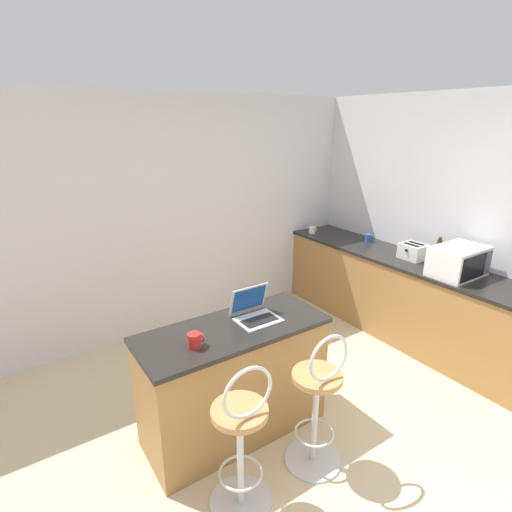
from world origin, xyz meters
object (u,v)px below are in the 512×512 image
at_px(bar_stool_near, 242,441).
at_px(pepper_mill, 439,248).
at_px(microwave, 458,261).
at_px(toaster, 413,251).
at_px(bar_stool_far, 318,403).
at_px(laptop, 254,311).
at_px(mug_white, 312,230).
at_px(mug_blue, 368,238).
at_px(mug_red, 195,340).

xyz_separation_m(bar_stool_near, pepper_mill, (2.88, 0.66, 0.52)).
bearing_deg(microwave, toaster, 82.91).
height_order(bar_stool_near, bar_stool_far, same).
height_order(laptop, pepper_mill, pepper_mill).
bearing_deg(mug_white, mug_blue, -64.11).
bearing_deg(bar_stool_near, toaster, 17.00).
height_order(bar_stool_near, laptop, laptop).
distance_m(bar_stool_far, mug_blue, 2.68).
distance_m(laptop, microwave, 2.13).
distance_m(microwave, mug_white, 1.91).
height_order(laptop, mug_blue, laptop).
xyz_separation_m(bar_stool_near, laptop, (0.51, 0.63, 0.46)).
distance_m(bar_stool_near, mug_white, 3.31).
relative_size(bar_stool_far, laptop, 3.38).
distance_m(bar_stool_near, mug_blue, 3.19).
bearing_deg(laptop, toaster, 4.87).
bearing_deg(mug_red, bar_stool_far, -38.23).
relative_size(mug_blue, pepper_mill, 0.38).
bearing_deg(microwave, mug_red, 175.07).
bearing_deg(microwave, mug_white, 94.66).
bearing_deg(bar_stool_far, toaster, 21.55).
xyz_separation_m(toaster, mug_white, (-0.22, 1.36, -0.04)).
bearing_deg(mug_blue, mug_white, 115.89).
bearing_deg(mug_red, pepper_mill, 2.99).
bearing_deg(pepper_mill, microwave, -126.19).
height_order(mug_blue, pepper_mill, pepper_mill).
xyz_separation_m(laptop, toaster, (2.16, 0.18, 0.02)).
xyz_separation_m(bar_stool_near, mug_blue, (2.77, 1.51, 0.44)).
xyz_separation_m(toaster, pepper_mill, (0.21, -0.16, 0.04)).
height_order(mug_blue, mug_red, mug_red).
bearing_deg(mug_blue, pepper_mill, -82.64).
bearing_deg(bar_stool_near, pepper_mill, 12.88).
relative_size(bar_stool_near, microwave, 1.98).
bearing_deg(mug_blue, bar_stool_near, -151.36).
bearing_deg(mug_red, toaster, 6.52).
bearing_deg(mug_white, bar_stool_far, -130.25).
relative_size(laptop, pepper_mill, 1.25).
height_order(laptop, microwave, microwave).
height_order(laptop, mug_white, laptop).
distance_m(laptop, mug_white, 2.48).
distance_m(bar_stool_near, microwave, 2.67).
relative_size(toaster, mug_blue, 2.65).
relative_size(bar_stool_far, mug_red, 10.06).
height_order(toaster, mug_red, toaster).
height_order(bar_stool_near, microwave, microwave).
bearing_deg(bar_stool_near, mug_red, 94.47).
bearing_deg(mug_white, toaster, -80.75).
distance_m(mug_blue, pepper_mill, 0.86).
xyz_separation_m(microwave, toaster, (0.07, 0.54, -0.06)).
relative_size(bar_stool_near, toaster, 4.23).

